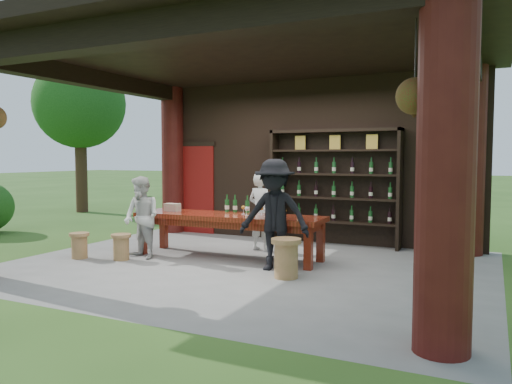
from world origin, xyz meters
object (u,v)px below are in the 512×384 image
at_px(stool_near_right, 286,257).
at_px(guest_man, 274,215).
at_px(stool_near_left, 121,246).
at_px(guest_woman, 142,217).
at_px(napkin_basket, 172,207).
at_px(wine_shelf, 334,187).
at_px(stool_far_left, 79,245).
at_px(host, 261,212).
at_px(tasting_table, 228,221).

relative_size(stool_near_right, guest_man, 0.33).
relative_size(stool_near_left, guest_man, 0.26).
xyz_separation_m(guest_woman, napkin_basket, (0.16, 0.67, 0.12)).
xyz_separation_m(stool_near_right, guest_woman, (-2.74, 0.23, 0.40)).
distance_m(wine_shelf, stool_near_left, 4.16).
bearing_deg(napkin_basket, stool_near_left, -112.58).
bearing_deg(guest_woman, stool_near_right, 10.15).
distance_m(guest_woman, guest_man, 2.40).
bearing_deg(stool_far_left, guest_woman, 25.81).
height_order(host, guest_man, guest_man).
relative_size(host, napkin_basket, 5.56).
height_order(guest_man, napkin_basket, guest_man).
relative_size(stool_near_left, napkin_basket, 1.68).
distance_m(tasting_table, host, 0.87).
bearing_deg(guest_man, tasting_table, 149.30).
distance_m(tasting_table, guest_man, 1.22).
bearing_deg(guest_man, stool_far_left, -174.83).
relative_size(guest_woman, napkin_basket, 5.39).
relative_size(tasting_table, napkin_basket, 12.87).
bearing_deg(guest_woman, napkin_basket, 91.63).
height_order(tasting_table, stool_near_right, tasting_table).
relative_size(tasting_table, host, 2.31).
distance_m(wine_shelf, guest_man, 2.55).
bearing_deg(guest_woman, tasting_table, 42.25).
xyz_separation_m(tasting_table, stool_near_right, (1.43, -0.90, -0.33)).
relative_size(stool_near_left, host, 0.30).
bearing_deg(tasting_table, napkin_basket, -179.95).
height_order(wine_shelf, guest_man, wine_shelf).
distance_m(host, guest_man, 1.60).
distance_m(wine_shelf, guest_woman, 3.73).
distance_m(host, napkin_basket, 1.61).
distance_m(tasting_table, stool_near_right, 1.73).
xyz_separation_m(wine_shelf, napkin_basket, (-2.40, -2.01, -0.32)).
xyz_separation_m(tasting_table, stool_far_left, (-2.27, -1.14, -0.40)).
bearing_deg(stool_far_left, host, 38.28).
bearing_deg(wine_shelf, host, -131.02).
bearing_deg(wine_shelf, stool_near_left, -133.40).
xyz_separation_m(stool_near_left, stool_near_right, (2.97, 0.03, 0.07)).
bearing_deg(stool_near_left, stool_far_left, -164.65).
xyz_separation_m(stool_near_left, guest_woman, (0.23, 0.26, 0.47)).
height_order(stool_near_left, stool_near_right, stool_near_right).
xyz_separation_m(stool_near_right, napkin_basket, (-2.58, 0.90, 0.52)).
bearing_deg(stool_far_left, wine_shelf, 41.81).
height_order(tasting_table, stool_near_left, tasting_table).
bearing_deg(stool_near_left, guest_man, 9.24).
xyz_separation_m(stool_far_left, napkin_basket, (1.12, 1.14, 0.59)).
xyz_separation_m(stool_near_left, host, (1.76, 1.77, 0.49)).
bearing_deg(tasting_table, guest_woman, -152.74).
height_order(wine_shelf, stool_near_right, wine_shelf).
bearing_deg(stool_far_left, stool_near_left, 15.35).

